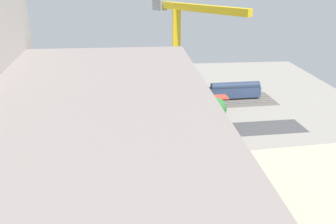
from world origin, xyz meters
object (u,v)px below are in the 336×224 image
object	(u,v)px
parked_car_1	(202,136)
street_tree_3	(206,108)
platform_canopy_near	(135,101)
passenger_coach	(235,90)
tower_crane	(180,82)
box_truck_0	(65,141)
parked_car_3	(150,137)
parked_car_0	(224,135)
parked_car_4	(121,139)
street_tree_1	(216,109)
construction_building	(76,131)
street_tree_0	(170,108)
street_tree_2	(131,111)
parked_car_5	(94,140)
traffic_light	(120,115)
locomotive	(169,95)
parked_car_2	(172,137)

from	to	relation	value
parked_car_1	street_tree_3	size ratio (longest dim) A/B	0.62
platform_canopy_near	passenger_coach	size ratio (longest dim) A/B	3.33
tower_crane	box_truck_0	bearing A→B (deg)	-27.40
tower_crane	parked_car_3	bearing A→B (deg)	-70.84
parked_car_0	parked_car_1	world-z (taller)	parked_car_0
platform_canopy_near	tower_crane	distance (m)	39.01
box_truck_0	parked_car_4	bearing A→B (deg)	-172.79
parked_car_1	street_tree_1	world-z (taller)	street_tree_1
construction_building	box_truck_0	distance (m)	17.40
street_tree_0	street_tree_3	distance (m)	9.82
street_tree_2	box_truck_0	bearing A→B (deg)	34.69
parked_car_0	parked_car_5	size ratio (longest dim) A/B	0.89
passenger_coach	box_truck_0	bearing A→B (deg)	31.55
tower_crane	street_tree_1	xyz separation A→B (m)	(-12.93, -23.19, -14.94)
parked_car_3	construction_building	xyz separation A→B (m)	(15.22, 16.08, 9.81)
box_truck_0	street_tree_0	world-z (taller)	street_tree_0
passenger_coach	traffic_light	size ratio (longest dim) A/B	2.89
street_tree_3	tower_crane	bearing A→B (deg)	66.38
construction_building	tower_crane	xyz separation A→B (m)	(-20.67, -0.41, 9.36)
tower_crane	parked_car_4	bearing A→B (deg)	-49.94
parked_car_3	locomotive	bearing A→B (deg)	-104.38
locomotive	construction_building	world-z (taller)	construction_building
parked_car_4	parked_car_2	bearing A→B (deg)	-178.77
platform_canopy_near	parked_car_3	xyz separation A→B (m)	(-3.74, 18.62, -3.00)
box_truck_0	parked_car_3	bearing A→B (deg)	-173.97
platform_canopy_near	parked_car_2	world-z (taller)	platform_canopy_near
parked_car_4	box_truck_0	distance (m)	13.43
parked_car_2	street_tree_2	distance (m)	14.28
parked_car_3	traffic_light	bearing A→B (deg)	-44.74
parked_car_1	parked_car_2	bearing A→B (deg)	-2.30
locomotive	tower_crane	bearing A→B (deg)	87.54
parked_car_0	parked_car_4	size ratio (longest dim) A/B	0.92
passenger_coach	street_tree_0	world-z (taller)	street_tree_0
parked_car_1	construction_building	bearing A→B (deg)	28.77
tower_crane	traffic_light	xyz separation A→B (m)	(13.32, -23.48, -15.98)
passenger_coach	parked_car_1	xyz separation A→B (m)	(16.55, 29.21, -2.27)
street_tree_2	parked_car_3	bearing A→B (deg)	119.00
tower_crane	street_tree_3	world-z (taller)	tower_crane
platform_canopy_near	parked_car_2	size ratio (longest dim) A/B	13.23
parked_car_2	tower_crane	distance (m)	24.62
parked_car_2	parked_car_5	size ratio (longest dim) A/B	0.91
locomotive	box_truck_0	bearing A→B (deg)	47.83
parked_car_4	parked_car_5	xyz separation A→B (m)	(6.78, -0.15, 0.06)
box_truck_0	street_tree_3	size ratio (longest dim) A/B	1.37
tower_crane	street_tree_1	size ratio (longest dim) A/B	4.37
street_tree_1	parked_car_3	bearing A→B (deg)	22.22
street_tree_1	street_tree_3	world-z (taller)	street_tree_1
parked_car_0	street_tree_1	size ratio (longest dim) A/B	0.53
locomotive	street_tree_0	distance (m)	20.31
street_tree_0	street_tree_1	xyz separation A→B (m)	(-12.52, 1.22, -0.26)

